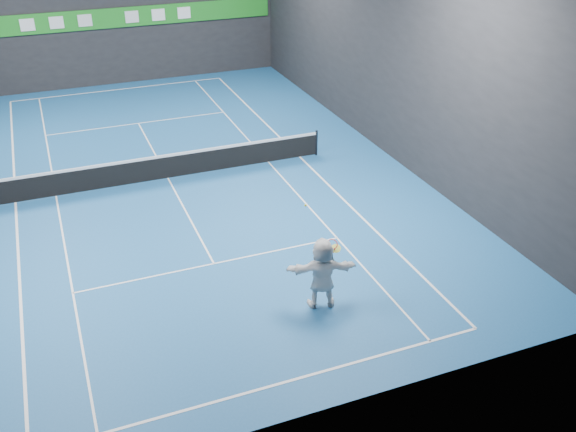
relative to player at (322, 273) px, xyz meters
name	(u,v)px	position (x,y,z in m)	size (l,w,h in m)	color
ground	(168,179)	(-2.18, 9.45, -1.03)	(26.00, 26.00, 0.00)	#1A5491
wall_front	(298,241)	(-2.18, -3.55, 3.47)	(18.00, 0.10, 9.00)	black
wall_right	(383,39)	(6.82, 9.45, 3.47)	(0.10, 26.00, 9.00)	black
baseline_near	(279,384)	(-2.18, -2.44, -1.03)	(10.98, 0.08, 0.01)	white
baseline_far	(120,89)	(-2.18, 21.34, -1.03)	(10.98, 0.08, 0.01)	white
sideline_doubles_left	(16,203)	(-7.67, 9.45, -1.03)	(0.08, 23.78, 0.01)	white
sideline_doubles_right	(300,157)	(3.31, 9.45, -1.03)	(0.08, 23.78, 0.01)	white
sideline_singles_left	(56,197)	(-6.29, 9.45, -1.03)	(0.06, 23.78, 0.01)	white
sideline_singles_right	(269,162)	(1.93, 9.45, -1.03)	(0.06, 23.78, 0.01)	white
service_line_near	(214,264)	(-2.18, 3.05, -1.03)	(8.23, 0.06, 0.01)	white
service_line_far	(138,123)	(-2.18, 15.85, -1.03)	(8.23, 0.06, 0.01)	white
center_service_line	(168,179)	(-2.18, 9.45, -1.03)	(0.06, 12.80, 0.01)	white
player	(322,273)	(0.00, 0.00, 0.00)	(1.91, 0.61, 2.06)	white
tennis_ball	(306,205)	(-0.45, 0.15, 2.06)	(0.06, 0.06, 0.06)	#F2F829
tennis_net	(167,166)	(-2.18, 9.45, -0.49)	(12.50, 0.10, 1.07)	black
sponsor_banner	(109,18)	(-2.18, 22.39, 2.47)	(17.64, 0.11, 1.00)	#1E8D22
tennis_racket	(333,247)	(0.30, 0.05, 0.73)	(0.50, 0.38, 0.75)	red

